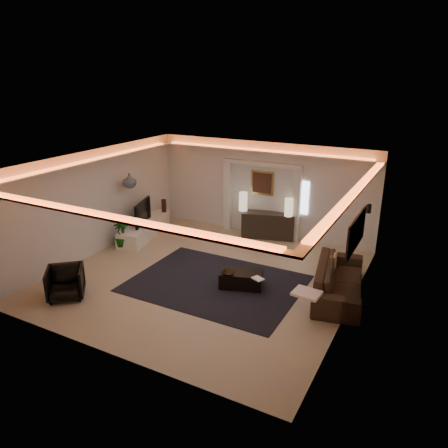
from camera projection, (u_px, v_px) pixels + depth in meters
The scene contains 33 objects.
floor at pixel (206, 277), 10.69m from camera, with size 7.00×7.00×0.00m, color tan.
ceiling at pixel (204, 162), 9.71m from camera, with size 7.00×7.00×0.00m, color white.
wall_back at pixel (262, 189), 13.11m from camera, with size 7.00×7.00×0.00m, color silver.
wall_front at pixel (101, 282), 7.29m from camera, with size 7.00×7.00×0.00m, color silver.
wall_left at pixel (95, 203), 11.75m from camera, with size 7.00×7.00×0.00m, color silver.
wall_right at pixel (353, 249), 8.65m from camera, with size 7.00×7.00×0.00m, color silver.
cove_soffit at pixel (204, 174), 9.81m from camera, with size 7.00×7.00×0.04m, color silver.
daylight_slit at pixel (304, 198), 12.53m from camera, with size 0.25×0.03×1.00m, color white.
area_rug at pixel (216, 283), 10.34m from camera, with size 4.00×3.00×0.01m, color black.
pilaster_left at pixel (228, 196), 13.65m from camera, with size 0.22×0.20×2.20m, color silver.
pilaster_right at pixel (296, 206), 12.64m from camera, with size 0.22×0.20×2.20m, color silver.
alcove_header at pixel (262, 164), 12.76m from camera, with size 2.52×0.20×0.12m, color silver.
painting_frame at pixel (262, 183), 13.02m from camera, with size 0.74×0.04×0.74m, color tan.
painting_canvas at pixel (262, 183), 13.00m from camera, with size 0.62×0.02×0.62m, color #4C2D1E.
art_panel_frame at pixel (356, 233), 8.83m from camera, with size 0.04×1.64×0.74m, color black.
art_panel_gold at pixel (355, 232), 8.84m from camera, with size 0.02×1.50×0.62m, color tan.
wall_sconce at pixel (369, 209), 10.46m from camera, with size 0.12×0.12×0.22m, color black.
wall_niche at pixel (130, 185), 12.82m from camera, with size 0.10×0.55×0.04m, color silver.
console at pixel (268, 225), 13.11m from camera, with size 1.59×0.50×0.80m, color black.
lamp_left at pixel (243, 201), 13.11m from camera, with size 0.26×0.26×0.58m, color beige.
lamp_right at pixel (289, 207), 12.60m from camera, with size 0.24×0.24×0.54m, color #FFEEB8.
media_ledge at pixel (145, 228), 13.34m from camera, with size 0.66×2.64×0.50m, color white.
tv at pixel (139, 213), 12.96m from camera, with size 0.16×1.24×0.71m, color black.
figurine at pixel (164, 207), 14.08m from camera, with size 0.16×0.16×0.42m, color #351C12.
ginger_jar at pixel (129, 181), 12.33m from camera, with size 0.40×0.40×0.42m, color slate.
plant at pixel (122, 234), 12.27m from camera, with size 0.50×0.50×0.89m, color #0F3D0D.
sofa at pixel (339, 280), 9.71m from camera, with size 1.00×2.57×0.75m, color #503017.
throw_blanket at pixel (307, 293), 8.76m from camera, with size 0.55×0.45×0.06m, color beige.
throw_pillow at pixel (333, 262), 10.21m from camera, with size 0.11×0.37×0.37m, color tan.
coffee_table at pixel (241, 279), 10.12m from camera, with size 1.00×0.54×0.37m, color black.
bowl at pixel (228, 272), 9.90m from camera, with size 0.30×0.30×0.07m, color black.
magazine at pixel (258, 278), 9.69m from camera, with size 0.26×0.19×0.03m, color white.
armchair at pixel (65, 283), 9.60m from camera, with size 0.77×0.80×0.73m, color black.
Camera 1 is at (4.92, -8.28, 4.83)m, focal length 34.18 mm.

